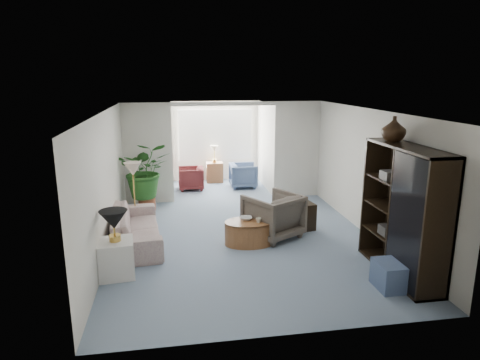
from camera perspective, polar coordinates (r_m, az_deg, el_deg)
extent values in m
plane|color=#8394AD|center=(8.18, 0.69, -8.51)|extent=(6.00, 6.00, 0.00)
plane|color=#8394AD|center=(12.03, -2.71, -1.17)|extent=(2.60, 2.60, 0.00)
cube|color=white|center=(10.63, -12.33, 3.43)|extent=(1.20, 0.12, 2.50)
cube|color=white|center=(11.09, 7.71, 4.05)|extent=(1.20, 0.12, 2.50)
cube|color=white|center=(10.55, -2.15, 10.24)|extent=(2.60, 0.12, 0.10)
cube|color=white|center=(12.81, -3.35, 6.13)|extent=(2.20, 0.02, 1.50)
cube|color=white|center=(12.78, -3.33, 6.12)|extent=(2.20, 0.02, 1.50)
cube|color=beige|center=(8.38, 17.68, 3.51)|extent=(0.04, 0.50, 0.40)
imported|color=beige|center=(8.30, -13.90, -6.18)|extent=(1.08, 2.29, 0.65)
cube|color=white|center=(7.09, -16.33, -10.12)|extent=(0.59, 0.59, 0.59)
cone|color=black|center=(6.86, -16.69, -5.16)|extent=(0.44, 0.44, 0.30)
cone|color=#F4E0C2|center=(8.96, -14.28, 1.43)|extent=(0.36, 0.36, 0.28)
cylinder|color=brown|center=(8.07, 1.30, -7.10)|extent=(1.01, 1.01, 0.45)
imported|color=silver|center=(8.07, 0.82, -5.19)|extent=(0.25, 0.25, 0.06)
imported|color=silver|center=(7.91, 2.51, -5.45)|extent=(0.11, 0.11, 0.09)
imported|color=#655B50|center=(8.37, 4.48, -4.79)|extent=(1.30, 1.31, 0.88)
cube|color=black|center=(8.88, 8.41, -4.89)|extent=(0.53, 0.45, 0.56)
cube|color=black|center=(7.12, 21.18, -4.01)|extent=(0.50, 1.87, 2.08)
imported|color=#321F10|center=(7.29, 20.05, 6.51)|extent=(0.39, 0.39, 0.40)
cube|color=slate|center=(6.89, 20.00, -11.97)|extent=(0.52, 0.52, 0.41)
cylinder|color=brown|center=(10.30, -12.43, -3.13)|extent=(0.40, 0.40, 0.32)
imported|color=#265C1F|center=(10.10, -12.67, 1.34)|extent=(1.19, 1.03, 1.33)
imported|color=slate|center=(12.10, 0.45, 0.63)|extent=(0.78, 0.75, 0.69)
imported|color=maroon|center=(11.95, -6.65, 0.23)|extent=(0.71, 0.69, 0.64)
cube|color=brown|center=(12.74, -3.45, 1.06)|extent=(0.50, 0.39, 0.60)
cube|color=#322F2D|center=(7.43, 19.56, -6.39)|extent=(0.30, 0.26, 0.16)
cube|color=#53504E|center=(7.26, 19.78, 0.54)|extent=(0.30, 0.26, 0.16)
cube|color=#312A26|center=(6.65, 22.81, -0.90)|extent=(0.30, 0.26, 0.16)
cube|color=#282522|center=(6.85, 22.45, -8.36)|extent=(0.30, 0.26, 0.16)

